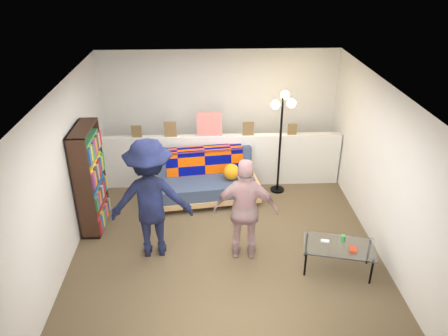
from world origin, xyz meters
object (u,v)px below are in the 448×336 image
at_px(bookshelf, 90,182).
at_px(person_left, 151,199).
at_px(person_right, 246,210).
at_px(coffee_table, 339,247).
at_px(floor_lamp, 282,123).
at_px(futon_sofa, 207,181).

relative_size(bookshelf, person_left, 0.94).
distance_m(person_left, person_right, 1.34).
xyz_separation_m(coffee_table, person_right, (-1.27, 0.37, 0.40)).
bearing_deg(floor_lamp, person_right, -112.57).
height_order(coffee_table, floor_lamp, floor_lamp).
xyz_separation_m(floor_lamp, person_right, (-0.79, -1.90, -0.55)).
bearing_deg(person_right, person_left, -0.49).
relative_size(bookshelf, person_right, 1.09).
distance_m(bookshelf, person_left, 1.28).
bearing_deg(coffee_table, futon_sofa, 131.70).
distance_m(coffee_table, person_right, 1.38).
bearing_deg(person_left, bookshelf, -39.66).
height_order(bookshelf, floor_lamp, floor_lamp).
bearing_deg(floor_lamp, person_left, -140.53).
bearing_deg(bookshelf, futon_sofa, 21.70).
bearing_deg(bookshelf, person_left, -36.27).
bearing_deg(floor_lamp, futon_sofa, -168.66).
height_order(coffee_table, person_right, person_right).
height_order(futon_sofa, floor_lamp, floor_lamp).
distance_m(bookshelf, floor_lamp, 3.34).
height_order(bookshelf, coffee_table, bookshelf).
height_order(bookshelf, person_right, bookshelf).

